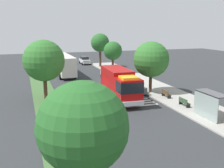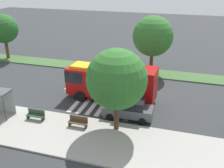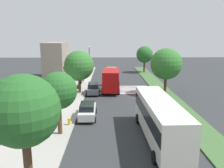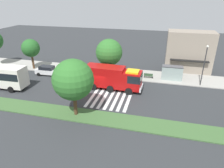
% 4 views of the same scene
% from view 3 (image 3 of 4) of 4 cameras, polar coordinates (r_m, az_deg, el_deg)
% --- Properties ---
extents(ground_plane, '(120.00, 120.00, 0.00)m').
position_cam_3_polar(ground_plane, '(37.38, 2.10, -2.31)').
color(ground_plane, '#2D3033').
extents(sidewalk, '(60.00, 5.57, 0.14)m').
position_cam_3_polar(sidewalk, '(37.83, -10.66, -2.23)').
color(sidewalk, '#9E9B93').
rests_on(sidewalk, ground_plane).
extents(median_strip, '(60.00, 3.00, 0.14)m').
position_cam_3_polar(median_strip, '(38.41, 12.72, -2.10)').
color(median_strip, '#3D6033').
rests_on(median_strip, ground_plane).
extents(crosswalk, '(5.85, 10.05, 0.01)m').
position_cam_3_polar(crosswalk, '(39.80, 1.91, -1.40)').
color(crosswalk, silver).
rests_on(crosswalk, ground_plane).
extents(fire_truck, '(9.16, 3.12, 3.69)m').
position_cam_3_polar(fire_truck, '(39.14, -0.19, 1.44)').
color(fire_truck, '#A50C0C').
rests_on(fire_truck, ground_plane).
extents(parked_car_mid, '(4.64, 2.07, 1.73)m').
position_cam_3_polar(parked_car_mid, '(26.47, -6.10, -6.50)').
color(parked_car_mid, silver).
rests_on(parked_car_mid, ground_plane).
extents(parked_car_east, '(4.42, 2.07, 1.80)m').
position_cam_3_polar(parked_car_east, '(36.82, -4.68, -1.10)').
color(parked_car_east, '#474C51').
rests_on(parked_car_east, ground_plane).
extents(transit_bus, '(11.41, 3.09, 3.69)m').
position_cam_3_polar(transit_bus, '(21.09, 11.62, -7.90)').
color(transit_bus, silver).
rests_on(transit_bus, ground_plane).
extents(bus_stop_shelter, '(3.50, 1.40, 2.46)m').
position_cam_3_polar(bus_stop_shelter, '(48.22, -7.21, 3.17)').
color(bus_stop_shelter, '#4C4C51').
rests_on(bus_stop_shelter, sidewalk).
extents(bench_near_shelter, '(1.60, 0.50, 0.90)m').
position_cam_3_polar(bench_near_shelter, '(44.53, -7.68, 0.72)').
color(bench_near_shelter, '#2D472D').
rests_on(bench_near_shelter, sidewalk).
extents(bench_west_of_shelter, '(1.60, 0.50, 0.90)m').
position_cam_3_polar(bench_west_of_shelter, '(40.66, -8.30, -0.39)').
color(bench_west_of_shelter, '#4C3823').
rests_on(bench_west_of_shelter, sidewalk).
extents(street_lamp, '(0.36, 0.36, 6.65)m').
position_cam_3_polar(street_lamp, '(52.44, -5.63, 6.29)').
color(street_lamp, '#2D2D30').
rests_on(street_lamp, sidewalk).
extents(storefront_building, '(8.46, 5.03, 7.69)m').
position_cam_3_polar(storefront_building, '(51.85, -13.63, 5.73)').
color(storefront_building, gray).
rests_on(storefront_building, ground_plane).
extents(sidewalk_tree_far_west, '(3.98, 3.98, 7.18)m').
position_cam_3_polar(sidewalk_tree_far_west, '(13.29, -21.05, -6.34)').
color(sidewalk_tree_far_west, '#47301E').
rests_on(sidewalk_tree_far_west, sidewalk).
extents(sidewalk_tree_west, '(3.47, 3.47, 5.92)m').
position_cam_3_polar(sidewalk_tree_west, '(21.54, -13.18, -1.67)').
color(sidewalk_tree_west, '#513823').
rests_on(sidewalk_tree_west, sidewalk).
extents(sidewalk_tree_center, '(4.72, 4.72, 6.75)m').
position_cam_3_polar(sidewalk_tree_center, '(36.86, -8.16, 4.53)').
color(sidewalk_tree_center, '#47301E').
rests_on(sidewalk_tree_center, sidewalk).
extents(median_tree_far_west, '(4.90, 4.90, 7.15)m').
position_cam_3_polar(median_tree_far_west, '(37.01, 13.26, 4.84)').
color(median_tree_far_west, '#47301E').
rests_on(median_tree_far_west, median_strip).
extents(median_tree_west, '(4.09, 4.09, 6.42)m').
position_cam_3_polar(median_tree_west, '(57.86, 8.06, 7.22)').
color(median_tree_west, '#513823').
rests_on(median_tree_west, median_strip).
extents(fire_hydrant, '(0.28, 0.28, 0.70)m').
position_cam_3_polar(fire_hydrant, '(24.60, -10.56, -9.09)').
color(fire_hydrant, gold).
rests_on(fire_hydrant, sidewalk).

